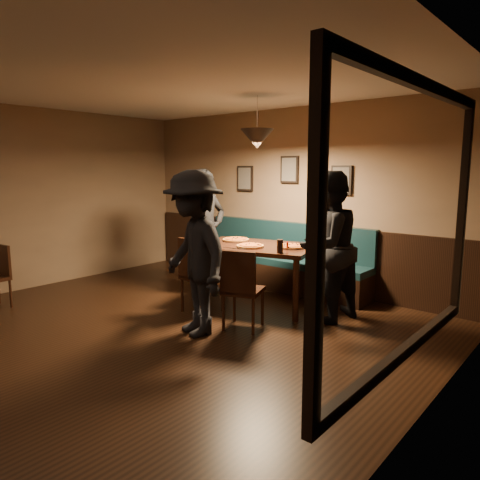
{
  "coord_description": "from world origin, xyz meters",
  "views": [
    {
      "loc": [
        3.98,
        -2.49,
        1.86
      ],
      "look_at": [
        0.3,
        1.9,
        0.95
      ],
      "focal_mm": 33.64,
      "sensor_mm": 36.0,
      "label": 1
    }
  ],
  "objects_px": {
    "chair_near_left": "(202,275)",
    "soda_glass": "(280,246)",
    "diner_right": "(328,247)",
    "dining_table": "(256,275)",
    "tabasco_bottle": "(287,245)",
    "diner_left": "(206,232)",
    "chair_near_right": "(243,289)",
    "diner_front": "(194,254)",
    "booth_bench": "(279,256)"
  },
  "relations": [
    {
      "from": "chair_near_right",
      "to": "tabasco_bottle",
      "type": "xyz_separation_m",
      "value": [
        0.08,
        0.78,
        0.42
      ]
    },
    {
      "from": "chair_near_right",
      "to": "soda_glass",
      "type": "bearing_deg",
      "value": 56.55
    },
    {
      "from": "diner_left",
      "to": "dining_table",
      "type": "bearing_deg",
      "value": -83.6
    },
    {
      "from": "diner_left",
      "to": "tabasco_bottle",
      "type": "relative_size",
      "value": 15.86
    },
    {
      "from": "dining_table",
      "to": "diner_right",
      "type": "height_order",
      "value": "diner_right"
    },
    {
      "from": "dining_table",
      "to": "diner_front",
      "type": "distance_m",
      "value": 1.41
    },
    {
      "from": "dining_table",
      "to": "tabasco_bottle",
      "type": "bearing_deg",
      "value": -18.87
    },
    {
      "from": "dining_table",
      "to": "diner_front",
      "type": "xyz_separation_m",
      "value": [
        0.13,
        -1.31,
        0.51
      ]
    },
    {
      "from": "chair_near_left",
      "to": "chair_near_right",
      "type": "xyz_separation_m",
      "value": [
        0.8,
        -0.13,
        -0.02
      ]
    },
    {
      "from": "chair_near_left",
      "to": "diner_right",
      "type": "bearing_deg",
      "value": 31.74
    },
    {
      "from": "diner_right",
      "to": "tabasco_bottle",
      "type": "bearing_deg",
      "value": -67.17
    },
    {
      "from": "diner_right",
      "to": "diner_front",
      "type": "bearing_deg",
      "value": -22.65
    },
    {
      "from": "booth_bench",
      "to": "chair_near_right",
      "type": "bearing_deg",
      "value": -67.27
    },
    {
      "from": "chair_near_left",
      "to": "soda_glass",
      "type": "xyz_separation_m",
      "value": [
        0.93,
        0.42,
        0.43
      ]
    },
    {
      "from": "chair_near_left",
      "to": "diner_left",
      "type": "distance_m",
      "value": 1.06
    },
    {
      "from": "diner_right",
      "to": "chair_near_right",
      "type": "bearing_deg",
      "value": -23.28
    },
    {
      "from": "diner_right",
      "to": "dining_table",
      "type": "bearing_deg",
      "value": -75.04
    },
    {
      "from": "chair_near_left",
      "to": "diner_right",
      "type": "xyz_separation_m",
      "value": [
        1.41,
        0.76,
        0.42
      ]
    },
    {
      "from": "diner_left",
      "to": "diner_front",
      "type": "relative_size",
      "value": 1.0
    },
    {
      "from": "soda_glass",
      "to": "dining_table",
      "type": "bearing_deg",
      "value": 155.03
    },
    {
      "from": "diner_front",
      "to": "soda_glass",
      "type": "xyz_separation_m",
      "value": [
        0.44,
        1.04,
        -0.01
      ]
    },
    {
      "from": "diner_right",
      "to": "diner_left",
      "type": "bearing_deg",
      "value": -78.08
    },
    {
      "from": "dining_table",
      "to": "soda_glass",
      "type": "bearing_deg",
      "value": -39.97
    },
    {
      "from": "chair_near_left",
      "to": "chair_near_right",
      "type": "relative_size",
      "value": 1.04
    },
    {
      "from": "diner_left",
      "to": "chair_near_right",
      "type": "bearing_deg",
      "value": -112.18
    },
    {
      "from": "dining_table",
      "to": "chair_near_right",
      "type": "bearing_deg",
      "value": -76.59
    },
    {
      "from": "dining_table",
      "to": "diner_right",
      "type": "relative_size",
      "value": 0.85
    },
    {
      "from": "dining_table",
      "to": "diner_left",
      "type": "xyz_separation_m",
      "value": [
        -0.99,
        0.04,
        0.51
      ]
    },
    {
      "from": "chair_near_left",
      "to": "soda_glass",
      "type": "bearing_deg",
      "value": 27.62
    },
    {
      "from": "diner_front",
      "to": "tabasco_bottle",
      "type": "bearing_deg",
      "value": 92.44
    },
    {
      "from": "booth_bench",
      "to": "diner_left",
      "type": "distance_m",
      "value": 1.22
    },
    {
      "from": "booth_bench",
      "to": "tabasco_bottle",
      "type": "bearing_deg",
      "value": -50.09
    },
    {
      "from": "dining_table",
      "to": "chair_near_left",
      "type": "height_order",
      "value": "chair_near_left"
    },
    {
      "from": "booth_bench",
      "to": "soda_glass",
      "type": "xyz_separation_m",
      "value": [
        0.87,
        -1.21,
        0.42
      ]
    },
    {
      "from": "dining_table",
      "to": "chair_near_left",
      "type": "xyz_separation_m",
      "value": [
        -0.36,
        -0.69,
        0.07
      ]
    },
    {
      "from": "booth_bench",
      "to": "diner_front",
      "type": "xyz_separation_m",
      "value": [
        0.43,
        -2.25,
        0.43
      ]
    },
    {
      "from": "chair_near_left",
      "to": "tabasco_bottle",
      "type": "relative_size",
      "value": 8.42
    },
    {
      "from": "dining_table",
      "to": "chair_near_right",
      "type": "distance_m",
      "value": 0.93
    },
    {
      "from": "tabasco_bottle",
      "to": "booth_bench",
      "type": "bearing_deg",
      "value": 129.91
    },
    {
      "from": "diner_right",
      "to": "tabasco_bottle",
      "type": "xyz_separation_m",
      "value": [
        -0.52,
        -0.11,
        -0.02
      ]
    },
    {
      "from": "booth_bench",
      "to": "diner_right",
      "type": "bearing_deg",
      "value": -33.0
    },
    {
      "from": "diner_front",
      "to": "soda_glass",
      "type": "bearing_deg",
      "value": 86.7
    },
    {
      "from": "booth_bench",
      "to": "chair_near_left",
      "type": "height_order",
      "value": "booth_bench"
    },
    {
      "from": "booth_bench",
      "to": "dining_table",
      "type": "relative_size",
      "value": 1.92
    },
    {
      "from": "diner_right",
      "to": "soda_glass",
      "type": "xyz_separation_m",
      "value": [
        -0.47,
        -0.34,
        0.0
      ]
    },
    {
      "from": "chair_near_left",
      "to": "diner_left",
      "type": "xyz_separation_m",
      "value": [
        -0.63,
        0.73,
        0.44
      ]
    },
    {
      "from": "chair_near_left",
      "to": "diner_left",
      "type": "bearing_deg",
      "value": 134.36
    },
    {
      "from": "chair_near_right",
      "to": "soda_glass",
      "type": "xyz_separation_m",
      "value": [
        0.13,
        0.55,
        0.45
      ]
    },
    {
      "from": "booth_bench",
      "to": "diner_left",
      "type": "bearing_deg",
      "value": -127.48
    },
    {
      "from": "chair_near_right",
      "to": "diner_front",
      "type": "relative_size",
      "value": 0.51
    }
  ]
}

